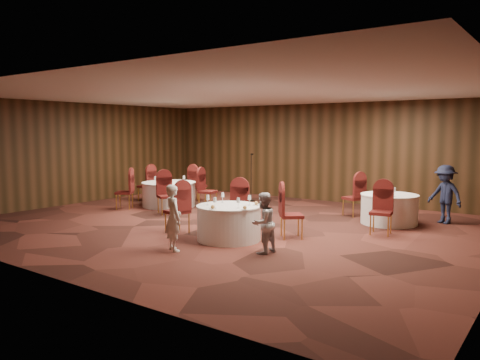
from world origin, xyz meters
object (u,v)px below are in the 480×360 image
Objects in this scene: table_left at (169,194)px; table_right at (389,209)px; table_main at (229,222)px; man_c at (445,194)px; mic_stand at (251,187)px; woman_b at (263,223)px; woman_a at (173,218)px.

table_right is at bearing 10.46° from table_left.
man_c is (3.30, 4.57, 0.36)m from table_main.
woman_b is at bearing -53.76° from mic_stand.
man_c is at bearing -2.82° from mic_stand.
woman_a is (3.88, -3.86, 0.27)m from table_left.
table_right is 5.08m from mic_stand.
mic_stand is at bearing -41.84° from woman_a.
table_right is 1.44m from man_c.
woman_a is at bearing -103.87° from table_main.
woman_b is at bearing -86.76° from man_c.
woman_a is at bearing -95.53° from man_c.
man_c is at bearing -94.72° from woman_a.
mic_stand reaches higher than man_c.
woman_b is at bearing -22.40° from table_main.
woman_a is 1.73m from woman_b.
woman_a reaches higher than table_main.
table_main is 0.87× the size of mic_stand.
man_c is (6.05, -0.30, 0.28)m from mic_stand.
mic_stand is (-2.75, 4.87, 0.08)m from table_main.
woman_a is (-2.52, -5.04, 0.27)m from table_right.
mic_stand is 1.36× the size of woman_b.
table_main is 4.91m from table_left.
table_main is at bearing -77.02° from woman_a.
table_left is 7.79m from man_c.
table_main and table_right have the same top height.
table_right is 0.95× the size of man_c.
mic_stand is 1.08× the size of man_c.
table_right is at bearing -89.73° from woman_a.
woman_a is at bearing -52.37° from woman_b.
woman_a is 6.93m from man_c.
table_main is 0.94× the size of man_c.
man_c reaches higher than table_left.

